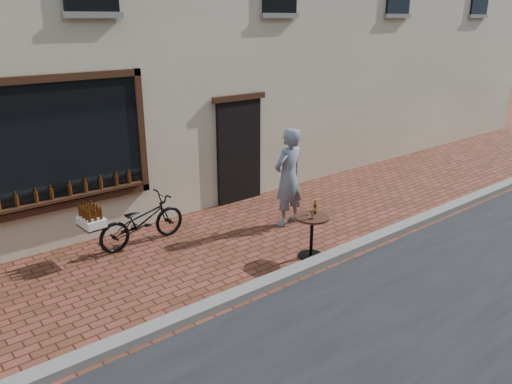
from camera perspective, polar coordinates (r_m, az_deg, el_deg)
ground at (r=7.50m, az=2.48°, el=-11.25°), size 90.00×90.00×0.00m
kerb at (r=7.60m, az=1.48°, el=-10.27°), size 90.00×0.25×0.12m
cargo_bicycle at (r=8.99m, az=-13.10°, el=-3.23°), size 1.92×0.67×0.92m
bistro_table at (r=8.32m, az=6.41°, el=-4.09°), size 0.57×0.57×0.97m
pedestrian at (r=9.48m, az=3.71°, el=1.69°), size 0.74×0.54×1.89m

